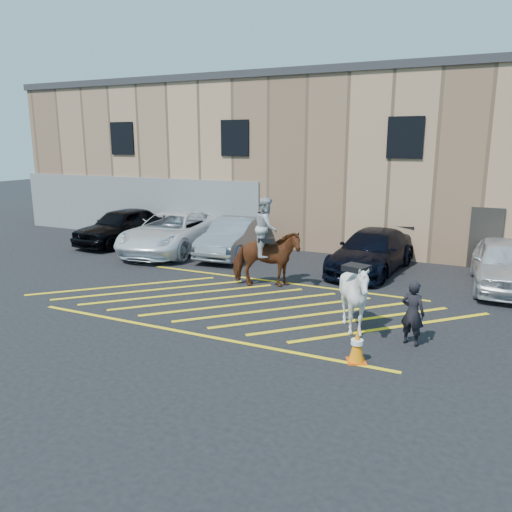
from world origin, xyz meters
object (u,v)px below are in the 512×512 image
at_px(car_silver_sedan, 235,237).
at_px(car_blue_suv, 372,251).
at_px(car_black_suv, 122,226).
at_px(car_white_pickup, 172,232).
at_px(saddled_white, 355,296).
at_px(traffic_cone, 357,345).
at_px(car_white_suv, 505,264).
at_px(mounted_bay, 266,251).
at_px(handler, 413,313).

xyz_separation_m(car_silver_sedan, car_blue_suv, (5.50, -0.16, -0.03)).
height_order(car_black_suv, car_white_pickup, car_white_pickup).
distance_m(car_black_suv, saddled_white, 13.45).
relative_size(car_white_pickup, traffic_cone, 7.98).
xyz_separation_m(car_blue_suv, car_white_suv, (4.17, -0.36, 0.06)).
relative_size(car_black_suv, mounted_bay, 1.67).
bearing_deg(mounted_bay, saddled_white, -36.95).
relative_size(car_black_suv, saddled_white, 2.42).
distance_m(car_blue_suv, traffic_cone, 7.71).
xyz_separation_m(car_black_suv, car_silver_sedan, (5.60, 0.04, -0.06)).
xyz_separation_m(car_silver_sedan, mounted_bay, (2.93, -3.51, 0.39)).
distance_m(car_silver_sedan, handler, 9.99).
xyz_separation_m(car_black_suv, handler, (13.35, -6.25, -0.06)).
xyz_separation_m(car_white_pickup, car_white_suv, (12.36, -0.10, -0.04)).
distance_m(saddled_white, traffic_cone, 1.77).
relative_size(car_white_pickup, car_blue_suv, 1.18).
height_order(car_black_suv, mounted_bay, mounted_bay).
xyz_separation_m(car_blue_suv, mounted_bay, (-2.57, -3.35, 0.42)).
relative_size(handler, saddled_white, 0.76).
height_order(car_silver_sedan, mounted_bay, mounted_bay).
distance_m(car_white_pickup, car_silver_sedan, 2.72).
height_order(car_white_pickup, car_silver_sedan, car_white_pickup).
relative_size(car_blue_suv, car_white_suv, 1.09).
xyz_separation_m(car_white_pickup, mounted_bay, (5.62, -3.10, 0.33)).
bearing_deg(car_silver_sedan, handler, -43.56).
xyz_separation_m(mounted_bay, saddled_white, (3.47, -2.61, -0.24)).
bearing_deg(handler, mounted_bay, -14.00).
bearing_deg(saddled_white, mounted_bay, 143.05).
height_order(car_white_pickup, car_white_suv, car_white_pickup).
bearing_deg(car_white_pickup, saddled_white, -39.61).
xyz_separation_m(car_blue_suv, handler, (2.25, -6.14, 0.02)).
relative_size(car_white_pickup, car_silver_sedan, 1.29).
bearing_deg(mounted_bay, traffic_cone, -47.01).
bearing_deg(car_white_pickup, car_silver_sedan, 1.22).
xyz_separation_m(car_white_pickup, traffic_cone, (9.56, -7.32, -0.44)).
height_order(car_silver_sedan, traffic_cone, car_silver_sedan).
height_order(car_blue_suv, mounted_bay, mounted_bay).
bearing_deg(traffic_cone, mounted_bay, 132.99).
bearing_deg(mounted_bay, car_black_suv, 157.89).
relative_size(car_silver_sedan, car_blue_suv, 0.92).
bearing_deg(handler, car_blue_suv, -53.81).
bearing_deg(handler, car_black_suv, -9.05).
bearing_deg(car_black_suv, mounted_bay, -16.90).
xyz_separation_m(car_black_suv, car_white_pickup, (2.91, -0.37, 0.01)).
bearing_deg(car_blue_suv, handler, -63.25).
bearing_deg(traffic_cone, car_white_pickup, 142.54).
xyz_separation_m(car_black_suv, saddled_white, (12.00, -6.07, 0.09)).
relative_size(car_black_suv, traffic_cone, 6.43).
xyz_separation_m(car_black_suv, car_white_suv, (15.27, -0.47, -0.03)).
bearing_deg(mounted_bay, car_white_pickup, 151.13).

